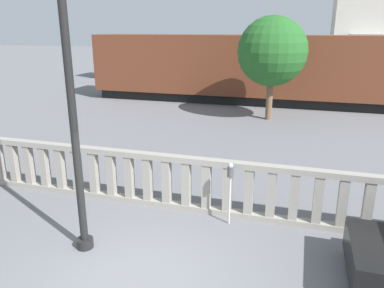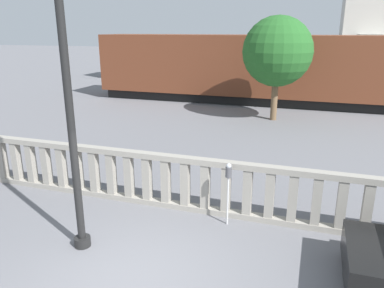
{
  "view_description": "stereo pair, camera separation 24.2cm",
  "coord_description": "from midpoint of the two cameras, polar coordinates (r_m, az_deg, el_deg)",
  "views": [
    {
      "loc": [
        2.58,
        -5.06,
        4.3
      ],
      "look_at": [
        -0.16,
        3.96,
        1.39
      ],
      "focal_mm": 35.0,
      "sensor_mm": 36.0,
      "label": 1
    },
    {
      "loc": [
        2.81,
        -4.98,
        4.3
      ],
      "look_at": [
        -0.16,
        3.96,
        1.39
      ],
      "focal_mm": 35.0,
      "sensor_mm": 36.0,
      "label": 2
    }
  ],
  "objects": [
    {
      "name": "balustrade",
      "position": [
        9.16,
        -0.28,
        -6.04
      ],
      "size": [
        12.74,
        0.24,
        1.38
      ],
      "color": "gray",
      "rests_on": "ground"
    },
    {
      "name": "train_near",
      "position": [
        22.64,
        17.65,
        10.72
      ],
      "size": [
        24.82,
        3.03,
        4.55
      ],
      "color": "black",
      "rests_on": "ground"
    },
    {
      "name": "train_far",
      "position": [
        31.87,
        7.45,
        12.44
      ],
      "size": [
        24.08,
        2.75,
        3.91
      ],
      "color": "black",
      "rests_on": "ground"
    },
    {
      "name": "tree_left",
      "position": [
        18.48,
        13.26,
        13.53
      ],
      "size": [
        3.28,
        3.28,
        4.92
      ],
      "color": "brown",
      "rests_on": "ground"
    },
    {
      "name": "lamppost",
      "position": [
        7.19,
        -17.47,
        7.46
      ],
      "size": [
        0.34,
        0.34,
        6.32
      ],
      "color": "black",
      "rests_on": "ground"
    },
    {
      "name": "parking_meter",
      "position": [
        8.36,
        6.4,
        -5.11
      ],
      "size": [
        0.14,
        0.14,
        1.48
      ],
      "color": "silver",
      "rests_on": "ground"
    },
    {
      "name": "ground_plane",
      "position": [
        7.14,
        -8.38,
        -20.08
      ],
      "size": [
        160.0,
        160.0,
        0.0
      ],
      "primitive_type": "plane",
      "color": "slate"
    }
  ]
}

